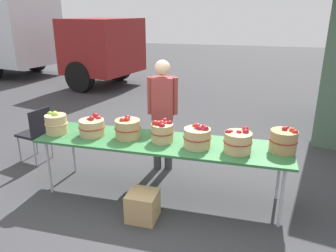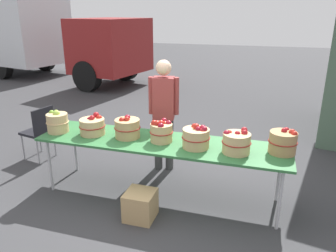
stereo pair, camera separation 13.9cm
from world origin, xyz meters
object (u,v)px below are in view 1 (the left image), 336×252
(apple_basket_red_1, at_px, (128,128))
(produce_crate, at_px, (143,206))
(apple_basket_green_0, at_px, (56,123))
(apple_basket_red_5, at_px, (284,140))
(folding_chair, at_px, (36,130))
(market_table, at_px, (162,144))
(apple_basket_red_3, at_px, (198,137))
(apple_basket_red_2, at_px, (162,132))
(apple_basket_red_0, at_px, (92,127))
(vendor_adult, at_px, (163,107))
(box_truck, at_px, (20,34))
(apple_basket_red_4, at_px, (238,141))

(apple_basket_red_1, xyz_separation_m, produce_crate, (0.38, -0.56, -0.71))
(apple_basket_green_0, xyz_separation_m, apple_basket_red_5, (2.82, 0.15, -0.01))
(apple_basket_red_1, bearing_deg, folding_chair, 163.92)
(apple_basket_red_5, xyz_separation_m, folding_chair, (-3.60, 0.44, -0.37))
(market_table, bearing_deg, folding_chair, 166.73)
(apple_basket_red_3, xyz_separation_m, folding_chair, (-2.63, 0.57, -0.37))
(apple_basket_red_2, height_order, folding_chair, apple_basket_red_2)
(apple_basket_red_0, distance_m, produce_crate, 1.22)
(apple_basket_red_1, distance_m, apple_basket_red_2, 0.45)
(apple_basket_green_0, distance_m, apple_basket_red_0, 0.49)
(apple_basket_red_2, height_order, apple_basket_red_3, apple_basket_red_3)
(apple_basket_red_1, bearing_deg, market_table, -1.93)
(market_table, relative_size, apple_basket_red_2, 10.71)
(apple_basket_red_2, xyz_separation_m, vendor_adult, (-0.20, 0.73, 0.09))
(apple_basket_red_5, distance_m, box_truck, 10.70)
(vendor_adult, bearing_deg, market_table, 93.96)
(apple_basket_red_0, bearing_deg, vendor_adult, 45.90)
(apple_basket_red_0, xyz_separation_m, folding_chair, (-1.25, 0.53, -0.35))
(produce_crate, bearing_deg, apple_basket_red_5, 22.67)
(apple_basket_red_0, relative_size, apple_basket_red_3, 1.02)
(apple_basket_red_2, xyz_separation_m, box_truck, (-7.06, 6.57, 0.61))
(apple_basket_green_0, xyz_separation_m, apple_basket_red_4, (2.32, 0.00, -0.01))
(apple_basket_red_4, height_order, vendor_adult, vendor_adult)
(vendor_adult, distance_m, produce_crate, 1.52)
(apple_basket_red_2, height_order, apple_basket_red_4, same)
(apple_basket_red_2, height_order, vendor_adult, vendor_adult)
(apple_basket_red_5, height_order, folding_chair, apple_basket_red_5)
(apple_basket_red_3, height_order, apple_basket_red_4, apple_basket_red_3)
(apple_basket_red_2, relative_size, apple_basket_red_5, 0.90)
(apple_basket_red_3, bearing_deg, apple_basket_red_5, 7.68)
(vendor_adult, bearing_deg, apple_basket_red_2, 94.50)
(folding_chair, bearing_deg, apple_basket_red_2, 88.60)
(apple_basket_red_3, distance_m, apple_basket_red_4, 0.46)
(apple_basket_red_0, height_order, apple_basket_red_4, apple_basket_red_4)
(apple_basket_green_0, distance_m, folding_chair, 1.04)
(apple_basket_red_3, bearing_deg, produce_crate, -136.89)
(apple_basket_red_0, bearing_deg, apple_basket_red_4, -1.77)
(apple_basket_green_0, xyz_separation_m, produce_crate, (1.33, -0.48, -0.72))
(apple_basket_red_5, bearing_deg, apple_basket_green_0, -177.03)
(apple_basket_red_2, relative_size, produce_crate, 0.87)
(vendor_adult, relative_size, folding_chair, 1.90)
(apple_basket_red_1, height_order, apple_basket_red_3, apple_basket_red_3)
(apple_basket_red_0, height_order, folding_chair, apple_basket_red_0)
(apple_basket_red_0, xyz_separation_m, apple_basket_red_4, (1.84, -0.06, 0.01))
(market_table, distance_m, apple_basket_red_1, 0.48)
(apple_basket_red_1, bearing_deg, vendor_adult, 70.94)
(market_table, height_order, apple_basket_red_1, apple_basket_red_1)
(apple_basket_red_5, bearing_deg, apple_basket_red_2, -177.24)
(apple_basket_red_4, xyz_separation_m, folding_chair, (-3.10, 0.58, -0.36))
(apple_basket_green_0, bearing_deg, box_truck, 130.33)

